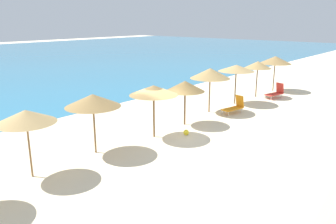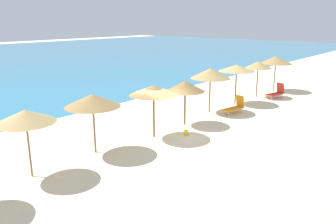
{
  "view_description": "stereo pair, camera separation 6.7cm",
  "coord_description": "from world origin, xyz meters",
  "views": [
    {
      "loc": [
        -12.61,
        -10.6,
        5.82
      ],
      "look_at": [
        0.75,
        0.64,
        1.03
      ],
      "focal_mm": 36.27,
      "sensor_mm": 36.0,
      "label": 1
    },
    {
      "loc": [
        -12.56,
        -10.65,
        5.82
      ],
      "look_at": [
        0.75,
        0.64,
        1.03
      ],
      "focal_mm": 36.27,
      "sensor_mm": 36.0,
      "label": 2
    }
  ],
  "objects": [
    {
      "name": "ground_plane",
      "position": [
        0.0,
        0.0,
        0.0
      ],
      "size": [
        160.0,
        160.0,
        0.0
      ],
      "primitive_type": "plane",
      "color": "beige"
    },
    {
      "name": "beach_umbrella_3",
      "position": [
        -6.86,
        1.01,
        2.39
      ],
      "size": [
        2.19,
        2.19,
        2.64
      ],
      "color": "brown",
      "rests_on": "ground_plane"
    },
    {
      "name": "beach_umbrella_4",
      "position": [
        -3.76,
        1.11,
        2.41
      ],
      "size": [
        2.43,
        2.43,
        2.7
      ],
      "color": "brown",
      "rests_on": "ground_plane"
    },
    {
      "name": "beach_umbrella_5",
      "position": [
        -0.49,
        0.52,
        2.42
      ],
      "size": [
        2.43,
        2.43,
        2.68
      ],
      "color": "brown",
      "rests_on": "ground_plane"
    },
    {
      "name": "beach_umbrella_6",
      "position": [
        2.19,
        0.6,
        2.22
      ],
      "size": [
        2.2,
        2.2,
        2.52
      ],
      "color": "brown",
      "rests_on": "ground_plane"
    },
    {
      "name": "beach_umbrella_7",
      "position": [
        5.36,
        1.04,
        2.52
      ],
      "size": [
        2.54,
        2.54,
        2.85
      ],
      "color": "brown",
      "rests_on": "ground_plane"
    },
    {
      "name": "beach_umbrella_8",
      "position": [
        8.45,
        0.9,
        2.53
      ],
      "size": [
        2.52,
        2.52,
        2.76
      ],
      "color": "brown",
      "rests_on": "ground_plane"
    },
    {
      "name": "beach_umbrella_9",
      "position": [
        11.45,
        0.74,
        2.47
      ],
      "size": [
        2.06,
        2.06,
        2.74
      ],
      "color": "brown",
      "rests_on": "ground_plane"
    },
    {
      "name": "beach_umbrella_10",
      "position": [
        14.46,
        0.65,
        2.58
      ],
      "size": [
        2.59,
        2.59,
        2.89
      ],
      "color": "brown",
      "rests_on": "ground_plane"
    },
    {
      "name": "lounge_chair_0",
      "position": [
        11.96,
        -0.63,
        0.45
      ],
      "size": [
        1.65,
        0.98,
        1.13
      ],
      "rotation": [
        0.0,
        0.0,
        1.33
      ],
      "color": "red",
      "rests_on": "ground_plane"
    },
    {
      "name": "lounge_chair_1",
      "position": [
        6.2,
        -0.35,
        0.43
      ],
      "size": [
        1.63,
        0.89,
        1.09
      ],
      "rotation": [
        0.0,
        0.0,
        1.37
      ],
      "color": "orange",
      "rests_on": "ground_plane"
    },
    {
      "name": "beach_ball",
      "position": [
        0.77,
        -0.58,
        0.14
      ],
      "size": [
        0.29,
        0.29,
        0.29
      ],
      "primitive_type": "sphere",
      "color": "yellow",
      "rests_on": "ground_plane"
    }
  ]
}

